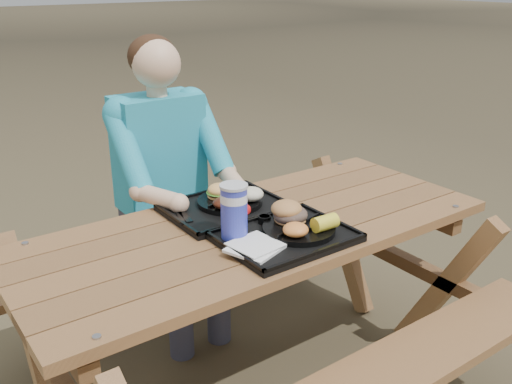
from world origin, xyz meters
TOP-DOWN VIEW (x-y plane):
  - picnic_table at (0.00, 0.00)m, footprint 1.80×1.49m
  - tray_near at (0.01, -0.17)m, footprint 0.45×0.35m
  - tray_far at (-0.03, 0.18)m, footprint 0.45×0.35m
  - plate_near at (0.06, -0.18)m, footprint 0.26×0.26m
  - plate_far at (0.00, 0.19)m, footprint 0.26×0.26m
  - napkin_stack at (-0.15, -0.20)m, footprint 0.20×0.20m
  - soda_cup at (-0.15, -0.08)m, footprint 0.09×0.09m
  - condiment_bbq at (0.01, -0.04)m, footprint 0.05×0.05m
  - condiment_mustard at (0.08, -0.04)m, footprint 0.06×0.06m
  - sandwich at (0.07, -0.12)m, footprint 0.12×0.12m
  - mac_cheese at (0.00, -0.23)m, footprint 0.09×0.09m
  - corn_cob at (0.12, -0.25)m, footprint 0.10×0.10m
  - cutlery_far at (-0.20, 0.19)m, footprint 0.05×0.15m
  - burger at (-0.02, 0.23)m, footprint 0.10×0.10m
  - baked_beans at (-0.06, 0.12)m, footprint 0.09×0.09m
  - potato_salad at (0.07, 0.12)m, footprint 0.10×0.10m
  - diner at (-0.05, 0.67)m, footprint 0.48×0.84m

SIDE VIEW (x-z plane):
  - picnic_table at x=0.00m, z-range 0.00..0.75m
  - diner at x=-0.05m, z-range 0.00..1.28m
  - tray_near at x=0.01m, z-range 0.75..0.77m
  - tray_far at x=-0.03m, z-range 0.75..0.77m
  - cutlery_far at x=-0.20m, z-range 0.77..0.78m
  - napkin_stack at x=-0.15m, z-range 0.77..0.79m
  - plate_near at x=0.06m, z-range 0.77..0.79m
  - plate_far at x=0.00m, z-range 0.77..0.79m
  - condiment_bbq at x=0.01m, z-range 0.77..0.80m
  - condiment_mustard at x=0.08m, z-range 0.77..0.80m
  - baked_beans at x=-0.06m, z-range 0.79..0.83m
  - mac_cheese at x=0.00m, z-range 0.79..0.83m
  - corn_cob at x=0.12m, z-range 0.79..0.84m
  - potato_salad at x=0.07m, z-range 0.79..0.84m
  - burger at x=-0.02m, z-range 0.79..0.88m
  - sandwich at x=0.07m, z-range 0.79..0.91m
  - soda_cup at x=-0.15m, z-range 0.77..0.96m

